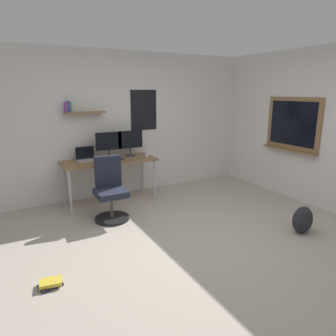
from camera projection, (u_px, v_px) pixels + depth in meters
The scene contains 13 objects.
ground_plane at pixel (202, 243), 3.93m from camera, with size 5.20×5.20×0.00m, color #ADA393.
wall_back at pixel (129, 124), 5.69m from camera, with size 5.00×0.30×2.60m.
wall_right at pixel (332, 130), 4.78m from camera, with size 0.22×5.00×2.60m.
desk at pixel (109, 164), 5.26m from camera, with size 1.59×0.64×0.75m.
office_chair at pixel (110, 193), 4.60m from camera, with size 0.52×0.52×0.95m.
laptop at pixel (86, 157), 5.19m from camera, with size 0.31×0.21×0.23m.
monitor_primary at pixel (109, 143), 5.28m from camera, with size 0.46×0.17×0.46m.
monitor_secondary at pixel (130, 141), 5.47m from camera, with size 0.46×0.17×0.46m.
keyboard at pixel (106, 161), 5.13m from camera, with size 0.37×0.13×0.02m, color black.
computer_mouse at pixel (122, 159), 5.26m from camera, with size 0.10×0.06×0.03m, color #262628.
coffee_mug at pixel (147, 154), 5.53m from camera, with size 0.08×0.08×0.09m, color silver.
backpack at pixel (303, 220), 4.17m from camera, with size 0.32×0.22×0.38m, color #232328.
book_stack_on_floor at pixel (51, 283), 3.05m from camera, with size 0.24×0.19×0.06m.
Camera 1 is at (-2.11, -2.92, 1.90)m, focal length 32.63 mm.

